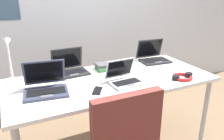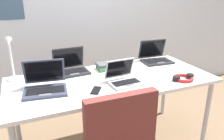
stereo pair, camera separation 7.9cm
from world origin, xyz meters
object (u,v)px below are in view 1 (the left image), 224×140
Objects in this scene: desk_lamp at (10,61)px; laptop_front_right at (46,86)px; book_stack at (104,67)px; laptop_back_left at (124,78)px; computer_mouse at (123,66)px; cell_phone at (97,91)px; headphones at (182,77)px; laptop_near_mouse at (70,68)px; laptop_near_lamp at (153,57)px.

desk_lamp reaches higher than laptop_front_right.
laptop_back_left is at bearing -87.09° from book_stack.
laptop_front_right is at bearing -135.71° from computer_mouse.
cell_phone is (0.58, -0.46, -0.19)m from desk_lamp.
cell_phone is at bearing -109.87° from computer_mouse.
headphones is 1.30× the size of book_stack.
headphones is (0.78, -0.08, 0.01)m from cell_phone.
book_stack is at bearing 92.58° from cell_phone.
laptop_near_mouse reaches higher than cell_phone.
laptop_near_lamp reaches higher than headphones.
book_stack is at bearing -7.40° from laptop_near_mouse.
computer_mouse is (0.17, 0.33, -0.02)m from laptop_back_left.
laptop_front_right is 0.40m from cell_phone.
desk_lamp is at bearing -155.73° from computer_mouse.
desk_lamp reaches higher than laptop_back_left.
laptop_back_left is at bearing 165.23° from headphones.
desk_lamp is 1.44m from laptop_near_lamp.
book_stack is (0.25, 0.44, 0.02)m from cell_phone.
book_stack reaches higher than headphones.
desk_lamp is 1.23× the size of laptop_near_lamp.
computer_mouse is 0.71× the size of cell_phone.
computer_mouse is at bearing 126.30° from headphones.
laptop_back_left is 0.28m from cell_phone.
computer_mouse is at bearing 15.81° from laptop_front_right.
desk_lamp reaches higher than book_stack.
computer_mouse is at bearing 63.27° from laptop_back_left.
laptop_front_right is 0.64m from laptop_back_left.
book_stack reaches higher than cell_phone.
laptop_near_lamp is 1.03× the size of laptop_near_mouse.
laptop_near_mouse is at bearing 172.60° from book_stack.
laptop_back_left is (0.85, -0.41, -0.16)m from desk_lamp.
laptop_near_mouse is (-0.35, 0.43, 0.01)m from laptop_back_left.
headphones is (1.14, -0.24, -0.03)m from laptop_front_right.
laptop_back_left is 1.68× the size of book_stack.
laptop_near_lamp is 1.53× the size of headphones.
desk_lamp is 2.44× the size of book_stack.
cell_phone is at bearing -119.63° from book_stack.
laptop_front_right reaches higher than cell_phone.
laptop_front_right reaches higher than headphones.
laptop_near_mouse is at bearing 146.96° from headphones.
laptop_near_lamp is 0.96m from cell_phone.
laptop_front_right is (0.22, -0.30, -0.15)m from desk_lamp.
desk_lamp reaches higher than computer_mouse.
desk_lamp is 0.77m from cell_phone.
computer_mouse is at bearing -14.43° from book_stack.
laptop_front_right reaches higher than laptop_near_lamp.
laptop_near_mouse reaches higher than computer_mouse.
desk_lamp is at bearing 178.17° from book_stack.
desk_lamp is 1.11× the size of laptop_front_right.
desk_lamp is 1.45× the size of laptop_back_left.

